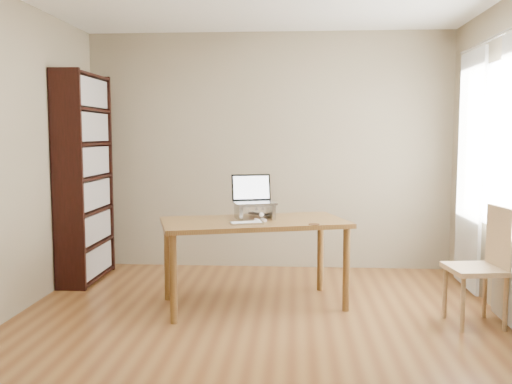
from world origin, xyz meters
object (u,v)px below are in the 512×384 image
keyboard (246,223)px  chair (485,262)px  laptop (255,196)px  cat (255,212)px  bookshelf (85,178)px  desk (254,230)px

keyboard → chair: chair is taller
laptop → keyboard: 0.41m
cat → chair: size_ratio=0.50×
cat → chair: 1.92m
keyboard → bookshelf: bearing=130.3°
chair → bookshelf: bearing=154.1°
bookshelf → laptop: 1.89m
laptop → keyboard: (-0.05, -0.36, -0.19)m
cat → bookshelf: bearing=135.5°
desk → cat: bearing=72.6°
laptop → desk: bearing=-106.6°
bookshelf → keyboard: bookshelf is taller
desk → keyboard: (-0.05, -0.22, 0.09)m
keyboard → chair: 1.90m
laptop → keyboard: size_ratio=1.39×
desk → keyboard: size_ratio=5.87×
desk → laptop: bearing=73.4°
desk → cat: (0.00, 0.11, 0.14)m
desk → keyboard: 0.24m
laptop → chair: (1.83, -0.53, -0.44)m
bookshelf → chair: (3.61, -1.17, -0.55)m
cat → laptop: bearing=69.0°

